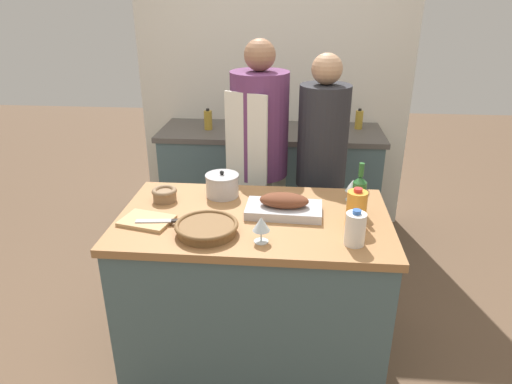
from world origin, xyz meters
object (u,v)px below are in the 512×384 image
at_px(person_cook_aproned, 259,157).
at_px(person_cook_guest, 321,167).
at_px(roasting_pan, 284,206).
at_px(juice_jug, 356,209).
at_px(mixing_bowl, 165,194).
at_px(knife_chef, 167,221).
at_px(condiment_bottle_tall, 208,120).
at_px(cutting_board, 147,221).
at_px(stock_pot, 222,185).
at_px(wine_glass_right, 261,225).
at_px(milk_jug, 355,229).
at_px(wine_bottle_green, 359,193).
at_px(wine_glass_left, 353,186).
at_px(condiment_bottle_short, 359,120).
at_px(wicker_basket, 207,228).

height_order(person_cook_aproned, person_cook_guest, person_cook_aproned).
distance_m(roasting_pan, person_cook_aproned, 0.79).
bearing_deg(juice_jug, roasting_pan, 163.79).
bearing_deg(mixing_bowl, person_cook_aproned, 55.17).
xyz_separation_m(knife_chef, condiment_bottle_tall, (-0.09, 1.57, 0.09)).
bearing_deg(mixing_bowl, cutting_board, -94.25).
xyz_separation_m(stock_pot, knife_chef, (-0.21, -0.37, -0.04)).
relative_size(wine_glass_right, person_cook_aproned, 0.07).
bearing_deg(roasting_pan, juice_jug, -16.21).
distance_m(knife_chef, person_cook_guest, 1.17).
bearing_deg(condiment_bottle_tall, person_cook_guest, -38.81).
bearing_deg(wine_glass_right, mixing_bowl, 144.09).
bearing_deg(milk_jug, wine_bottle_green, 80.87).
bearing_deg(mixing_bowl, juice_jug, -11.85).
bearing_deg(condiment_bottle_tall, milk_jug, -60.05).
bearing_deg(wine_glass_left, juice_jug, -92.97).
xyz_separation_m(condiment_bottle_tall, person_cook_aproned, (0.46, -0.64, -0.08)).
bearing_deg(wine_bottle_green, milk_jug, -99.13).
bearing_deg(condiment_bottle_short, person_cook_guest, -111.87).
bearing_deg(wine_glass_left, condiment_bottle_short, 81.99).
height_order(juice_jug, condiment_bottle_tall, condiment_bottle_tall).
relative_size(roasting_pan, knife_chef, 1.39).
relative_size(juice_jug, milk_jug, 1.17).
xyz_separation_m(wine_glass_left, person_cook_aproned, (-0.55, 0.56, -0.05)).
height_order(wine_glass_right, condiment_bottle_tall, condiment_bottle_tall).
distance_m(wine_glass_right, person_cook_aproned, 1.06).
height_order(roasting_pan, knife_chef, roasting_pan).
height_order(knife_chef, condiment_bottle_tall, condiment_bottle_tall).
bearing_deg(person_cook_aproned, mixing_bowl, -101.33).
relative_size(stock_pot, person_cook_guest, 0.11).
distance_m(juice_jug, milk_jug, 0.18).
height_order(wine_bottle_green, wine_glass_right, wine_bottle_green).
height_order(wicker_basket, person_cook_guest, person_cook_guest).
relative_size(stock_pot, milk_jug, 1.09).
relative_size(cutting_board, knife_chef, 0.99).
relative_size(stock_pot, wine_glass_right, 1.50).
xyz_separation_m(wine_glass_left, wine_glass_right, (-0.45, -0.49, 0.00)).
bearing_deg(knife_chef, wine_glass_right, -14.92).
bearing_deg(mixing_bowl, wine_glass_left, 5.32).
relative_size(milk_jug, condiment_bottle_tall, 1.01).
relative_size(wicker_basket, juice_jug, 1.52).
relative_size(stock_pot, condiment_bottle_short, 1.13).
bearing_deg(stock_pot, juice_jug, -23.54).
height_order(cutting_board, wine_glass_left, wine_glass_left).
relative_size(cutting_board, person_cook_guest, 0.17).
distance_m(wine_bottle_green, knife_chef, 0.96).
bearing_deg(cutting_board, stock_pot, 47.83).
xyz_separation_m(cutting_board, stock_pot, (0.32, 0.35, 0.05)).
distance_m(stock_pot, wine_glass_right, 0.55).
relative_size(juice_jug, wine_bottle_green, 0.74).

